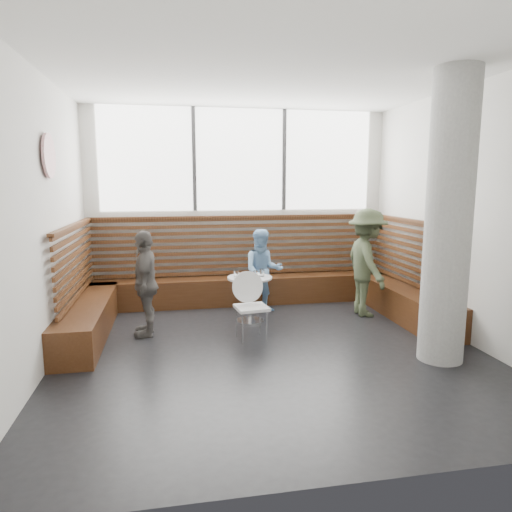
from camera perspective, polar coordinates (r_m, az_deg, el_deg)
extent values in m
cube|color=silver|center=(5.26, 1.98, 4.75)|extent=(5.00, 5.00, 3.20)
cube|color=black|center=(5.61, 1.89, -11.73)|extent=(5.00, 5.00, 0.01)
cube|color=white|center=(5.38, 2.09, 21.97)|extent=(5.00, 5.00, 0.01)
cube|color=white|center=(7.69, -2.05, 11.92)|extent=(4.50, 0.02, 1.65)
cube|color=#3F3F42|center=(7.60, -7.75, 11.88)|extent=(0.06, 0.04, 1.65)
cube|color=#3F3F42|center=(7.82, 3.54, 11.87)|extent=(0.06, 0.04, 1.65)
cube|color=#3A1F0E|center=(7.67, -1.70, -4.26)|extent=(5.00, 0.50, 0.45)
cube|color=#3A1F0E|center=(6.71, -19.81, -6.77)|extent=(0.50, 2.50, 0.45)
cube|color=#3A1F0E|center=(7.43, 17.03, -5.10)|extent=(0.50, 2.50, 0.45)
cube|color=#3E210F|center=(7.70, -1.92, 1.29)|extent=(4.88, 0.08, 0.98)
cube|color=#3E210F|center=(6.59, -21.61, -0.70)|extent=(0.08, 2.38, 0.98)
cube|color=#3E210F|center=(7.37, 18.47, 0.46)|extent=(0.08, 2.38, 0.98)
cylinder|color=gray|center=(5.43, 22.93, 4.17)|extent=(0.50, 0.50, 3.20)
cylinder|color=white|center=(5.69, -24.48, 11.34)|extent=(0.03, 0.50, 0.50)
cylinder|color=silver|center=(6.73, -0.78, -8.07)|extent=(0.41, 0.41, 0.02)
cylinder|color=silver|center=(6.64, -0.78, -5.43)|extent=(0.06, 0.06, 0.64)
cylinder|color=#B7B7BA|center=(6.56, -0.79, -2.75)|extent=(0.64, 0.64, 0.03)
cube|color=white|center=(5.86, -0.57, -6.47)|extent=(0.40, 0.38, 0.04)
cylinder|color=white|center=(5.97, -0.85, -3.86)|extent=(0.41, 0.10, 0.41)
cylinder|color=silver|center=(5.77, -1.91, -9.04)|extent=(0.02, 0.02, 0.40)
cylinder|color=silver|center=(5.82, 1.25, -8.86)|extent=(0.02, 0.02, 0.40)
cylinder|color=silver|center=(6.04, -2.31, -8.21)|extent=(0.02, 0.02, 0.40)
cylinder|color=silver|center=(6.09, 0.70, -8.05)|extent=(0.02, 0.02, 0.40)
imported|color=#414C32|center=(7.08, 13.68, -0.79)|extent=(0.64, 1.07, 1.63)
imported|color=#79A5D2|center=(7.08, 0.87, -1.88)|extent=(0.65, 0.52, 1.30)
imported|color=#595450|center=(6.16, -13.63, -3.35)|extent=(0.36, 0.82, 1.39)
cylinder|color=white|center=(6.67, -1.72, -2.37)|extent=(0.20, 0.20, 0.01)
cylinder|color=white|center=(6.69, 0.00, -2.35)|extent=(0.18, 0.18, 0.01)
cylinder|color=white|center=(6.47, -2.48, -2.31)|extent=(0.07, 0.07, 0.11)
cylinder|color=white|center=(6.49, -0.07, -2.30)|extent=(0.06, 0.06, 0.10)
cylinder|color=white|center=(6.60, 0.76, -2.09)|extent=(0.07, 0.07, 0.11)
cube|color=#A5C64C|center=(6.40, -0.48, -2.91)|extent=(0.19, 0.14, 0.00)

